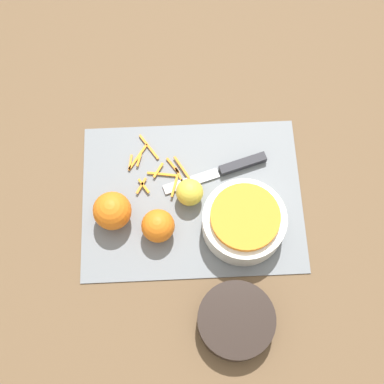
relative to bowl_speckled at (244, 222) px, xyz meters
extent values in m
plane|color=brown|center=(0.10, -0.07, -0.04)|extent=(4.00, 4.00, 0.00)
cube|color=slate|center=(0.10, -0.07, -0.04)|extent=(0.48, 0.36, 0.01)
cylinder|color=silver|center=(0.00, 0.00, -0.01)|extent=(0.17, 0.17, 0.06)
cylinder|color=orange|center=(0.00, 0.00, 0.03)|extent=(0.14, 0.14, 0.02)
cylinder|color=black|center=(0.03, 0.20, -0.02)|extent=(0.15, 0.15, 0.05)
cube|color=#232328|center=(-0.01, -0.14, -0.03)|extent=(0.11, 0.05, 0.02)
cube|color=#B2B2B7|center=(0.10, -0.11, -0.03)|extent=(0.13, 0.06, 0.00)
sphere|color=orange|center=(0.27, -0.03, 0.00)|extent=(0.08, 0.08, 0.08)
sphere|color=orange|center=(0.18, 0.00, 0.00)|extent=(0.07, 0.07, 0.07)
sphere|color=gold|center=(0.11, -0.07, -0.01)|extent=(0.06, 0.06, 0.06)
cube|color=orange|center=(0.14, -0.15, -0.03)|extent=(0.03, 0.04, 0.00)
cube|color=orange|center=(0.17, -0.13, -0.03)|extent=(0.07, 0.01, 0.00)
cube|color=orange|center=(0.18, -0.14, -0.03)|extent=(0.03, 0.04, 0.00)
cube|color=orange|center=(0.20, -0.20, -0.03)|extent=(0.04, 0.06, 0.00)
cube|color=orange|center=(0.24, -0.16, -0.03)|extent=(0.01, 0.04, 0.00)
cube|color=orange|center=(0.22, -0.17, -0.03)|extent=(0.05, 0.06, 0.00)
cube|color=orange|center=(0.12, -0.14, -0.03)|extent=(0.04, 0.06, 0.00)
cube|color=orange|center=(0.21, -0.10, -0.03)|extent=(0.02, 0.04, 0.00)
cube|color=orange|center=(0.22, -0.16, -0.03)|extent=(0.01, 0.03, 0.00)
cube|color=orange|center=(0.21, -0.10, -0.03)|extent=(0.03, 0.04, 0.00)
cube|color=orange|center=(0.14, -0.10, -0.03)|extent=(0.02, 0.05, 0.00)
cube|color=orange|center=(0.13, -0.12, -0.03)|extent=(0.02, 0.05, 0.00)
camera|label=1|loc=(0.12, 0.33, 1.05)|focal=50.00mm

